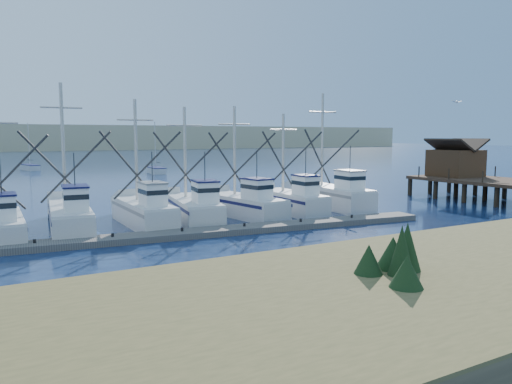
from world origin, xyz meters
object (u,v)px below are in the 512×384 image
at_px(floating_dock, 229,230).
at_px(sailboat_near, 156,170).
at_px(sailboat_far, 30,167).
at_px(timber_pier, 487,173).

xyz_separation_m(floating_dock, sailboat_near, (11.50, 48.78, 0.31)).
bearing_deg(sailboat_far, sailboat_near, -57.32).
relative_size(floating_dock, sailboat_far, 3.41).
bearing_deg(sailboat_near, timber_pier, -66.67).
xyz_separation_m(floating_dock, timber_pier, (27.54, 2.09, 2.38)).
height_order(timber_pier, sailboat_far, sailboat_far).
bearing_deg(floating_dock, sailboat_near, 82.52).
height_order(timber_pier, sailboat_near, sailboat_near).
height_order(floating_dock, sailboat_far, sailboat_far).
distance_m(floating_dock, timber_pier, 27.73).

